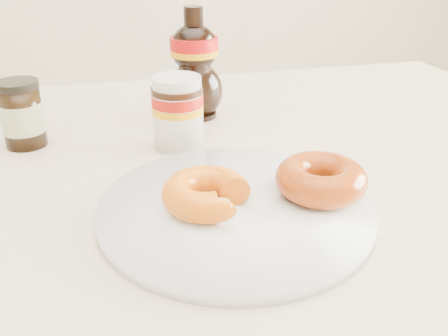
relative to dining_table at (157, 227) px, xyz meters
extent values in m
cube|color=beige|center=(0.00, 0.00, 0.06)|extent=(1.40, 0.90, 0.04)
cylinder|color=#C6B28C|center=(0.62, 0.37, -0.31)|extent=(0.06, 0.06, 0.71)
cylinder|color=white|center=(0.08, -0.13, 0.09)|extent=(0.31, 0.31, 0.02)
torus|color=white|center=(0.08, -0.13, 0.09)|extent=(0.30, 0.30, 0.01)
torus|color=orange|center=(0.04, -0.13, 0.12)|extent=(0.11, 0.11, 0.03)
torus|color=#903409|center=(0.18, -0.13, 0.12)|extent=(0.12, 0.12, 0.04)
cylinder|color=white|center=(0.05, 0.08, 0.13)|extent=(0.07, 0.07, 0.09)
cylinder|color=#860B04|center=(0.05, 0.08, 0.15)|extent=(0.07, 0.07, 0.02)
cylinder|color=#D89905|center=(0.05, 0.08, 0.14)|extent=(0.07, 0.07, 0.01)
cylinder|color=black|center=(0.05, 0.08, 0.17)|extent=(0.07, 0.07, 0.01)
cylinder|color=white|center=(0.05, 0.08, 0.18)|extent=(0.07, 0.07, 0.02)
cylinder|color=black|center=(-0.17, 0.14, 0.13)|extent=(0.06, 0.06, 0.09)
cylinder|color=beige|center=(-0.17, 0.14, 0.13)|extent=(0.06, 0.06, 0.04)
cylinder|color=black|center=(-0.17, 0.14, 0.17)|extent=(0.06, 0.06, 0.01)
camera|label=1|loc=(-0.06, -0.59, 0.37)|focal=40.00mm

